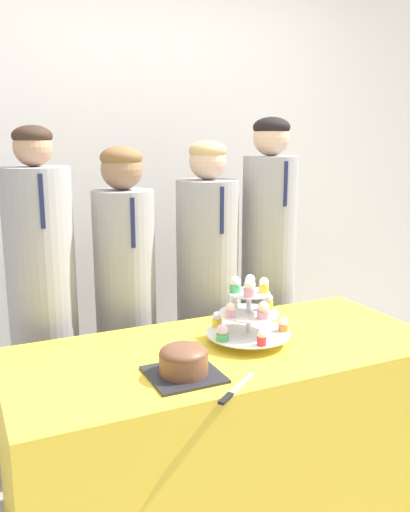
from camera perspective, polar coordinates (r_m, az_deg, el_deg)
name	(u,v)px	position (r m, az deg, el deg)	size (l,w,h in m)	color
wall_back	(125,167)	(3.19, -8.41, 9.28)	(9.00, 0.06, 2.70)	silver
table	(227,431)	(2.29, 2.33, -17.89)	(1.68, 0.74, 0.72)	yellow
round_cake	(184,361)	(1.87, -2.27, -10.96)	(0.24, 0.24, 0.11)	#232328
cake_knife	(232,393)	(1.78, 2.87, -14.17)	(0.21, 0.16, 0.01)	silver
cupcake_stand	(248,313)	(2.14, 4.57, -6.00)	(0.33, 0.33, 0.27)	silver
student_0	(44,316)	(2.53, -16.59, -6.03)	(0.30, 0.30, 1.57)	#939399
student_1	(126,311)	(2.61, -8.29, -5.71)	(0.28, 0.29, 1.48)	#939399
student_2	(207,300)	(2.76, 0.26, -4.63)	(0.31, 0.31, 1.50)	#939399
student_3	(268,279)	(2.90, 6.62, -2.44)	(0.28, 0.29, 1.62)	#939399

